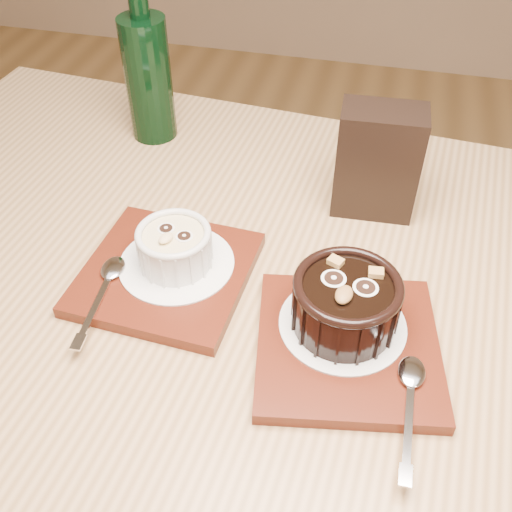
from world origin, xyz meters
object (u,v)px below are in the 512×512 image
at_px(tray_left, 166,273).
at_px(green_bottle, 148,74).
at_px(condiment_stand, 378,162).
at_px(table, 272,354).
at_px(tray_right, 348,346).
at_px(ramekin_white, 175,246).
at_px(ramekin_dark, 346,301).

bearing_deg(tray_left, green_bottle, 112.96).
bearing_deg(condiment_stand, table, -113.68).
xyz_separation_m(table, tray_right, (0.09, -0.05, 0.10)).
height_order(table, ramekin_white, ramekin_white).
bearing_deg(green_bottle, condiment_stand, -16.94).
height_order(ramekin_white, tray_right, ramekin_white).
bearing_deg(green_bottle, tray_right, -45.68).
bearing_deg(ramekin_white, ramekin_dark, 4.68).
bearing_deg(green_bottle, ramekin_dark, -44.66).
bearing_deg(tray_right, ramekin_dark, 113.01).
bearing_deg(ramekin_dark, condiment_stand, 96.71).
height_order(tray_right, ramekin_dark, ramekin_dark).
bearing_deg(table, green_bottle, 129.97).
relative_size(table, ramekin_white, 15.26).
bearing_deg(ramekin_white, green_bottle, 133.10).
bearing_deg(ramekin_dark, green_bottle, 144.17).
relative_size(table, tray_right, 7.02).
xyz_separation_m(ramekin_white, tray_right, (0.20, -0.07, -0.04)).
xyz_separation_m(ramekin_white, green_bottle, (-0.13, 0.28, 0.05)).
distance_m(table, tray_left, 0.16).
relative_size(condiment_stand, green_bottle, 0.57).
height_order(tray_right, condiment_stand, condiment_stand).
height_order(ramekin_dark, condiment_stand, condiment_stand).
distance_m(ramekin_white, condiment_stand, 0.27).
bearing_deg(condiment_stand, ramekin_dark, -92.12).
relative_size(tray_right, green_bottle, 0.73).
bearing_deg(tray_right, table, 151.81).
bearing_deg(ramekin_white, table, 8.21).
relative_size(tray_left, green_bottle, 0.73).
bearing_deg(table, condiment_stand, 66.32).
distance_m(condiment_stand, green_bottle, 0.35).
bearing_deg(tray_right, ramekin_white, 162.07).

